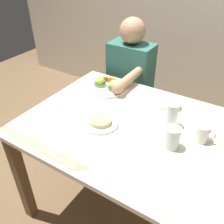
% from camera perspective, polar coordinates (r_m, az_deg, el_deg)
% --- Properties ---
extents(ground_plane, '(6.00, 6.00, 0.00)m').
position_cam_1_polar(ground_plane, '(1.89, 3.78, -21.26)').
color(ground_plane, brown).
extents(dining_table, '(1.20, 0.90, 0.74)m').
position_cam_1_polar(dining_table, '(1.41, 4.76, -6.60)').
color(dining_table, beige).
rests_on(dining_table, ground_plane).
extents(eggs_benedict_plate, '(0.27, 0.27, 0.08)m').
position_cam_1_polar(eggs_benedict_plate, '(1.67, -1.01, 6.16)').
color(eggs_benedict_plate, white).
rests_on(eggs_benedict_plate, dining_table).
extents(fruit_bowl, '(0.12, 0.12, 0.06)m').
position_cam_1_polar(fruit_bowl, '(1.51, 13.36, 2.09)').
color(fruit_bowl, white).
rests_on(fruit_bowl, dining_table).
extents(coffee_mug, '(0.11, 0.08, 0.09)m').
position_cam_1_polar(coffee_mug, '(1.29, 20.29, -4.46)').
color(coffee_mug, white).
rests_on(coffee_mug, dining_table).
extents(fork, '(0.04, 0.16, 0.00)m').
position_cam_1_polar(fork, '(1.16, 21.78, -13.11)').
color(fork, silver).
rests_on(fork, dining_table).
extents(water_glass_near, '(0.08, 0.08, 0.11)m').
position_cam_1_polar(water_glass_near, '(1.21, 13.87, -6.09)').
color(water_glass_near, silver).
rests_on(water_glass_near, dining_table).
extents(water_glass_far, '(0.07, 0.07, 0.14)m').
position_cam_1_polar(water_glass_far, '(1.34, 13.67, -1.00)').
color(water_glass_far, silver).
rests_on(water_glass_far, dining_table).
extents(side_plate, '(0.20, 0.20, 0.04)m').
position_cam_1_polar(side_plate, '(1.34, -2.75, -2.36)').
color(side_plate, white).
rests_on(side_plate, dining_table).
extents(diner_person, '(0.34, 0.54, 1.14)m').
position_cam_1_polar(diner_person, '(1.98, 3.96, 7.19)').
color(diner_person, '#33333D').
rests_on(diner_person, ground_plane).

